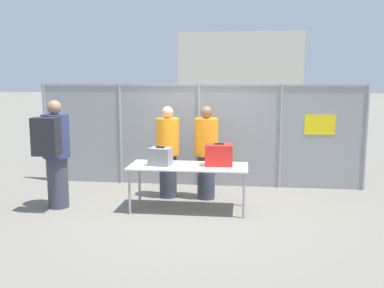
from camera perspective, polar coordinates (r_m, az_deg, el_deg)
ground_plane at (r=7.38m, az=-0.65°, el=-8.84°), size 120.00×120.00×0.00m
fence_section at (r=8.88m, az=0.99°, el=1.47°), size 6.75×0.07×2.11m
inspection_table at (r=7.23m, az=-0.48°, el=-3.29°), size 2.00×0.81×0.78m
suitcase_grey at (r=7.23m, az=-4.25°, el=-1.69°), size 0.40×0.33×0.32m
suitcase_red at (r=7.19m, az=3.59°, el=-1.48°), size 0.47×0.34×0.38m
traveler_hooded at (r=7.63m, az=-17.86°, el=-0.75°), size 0.46×0.72×1.87m
security_worker_near at (r=7.90m, az=1.92°, el=-0.99°), size 0.43×0.43×1.73m
security_worker_far at (r=8.01m, az=-3.24°, el=-0.91°), size 0.43×0.43×1.72m
utility_trailer at (r=11.48m, az=8.54°, el=-0.26°), size 4.56×2.33×0.77m
distant_hangar at (r=46.07m, az=6.52°, el=9.91°), size 11.35×13.23×6.40m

